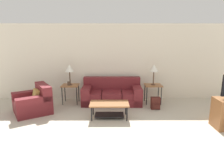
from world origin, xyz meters
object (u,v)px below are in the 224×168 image
side_table_right (153,87)px  table_lamp_left (69,69)px  backpack (155,103)px  couch (112,94)px  armchair (34,103)px  table_lamp_right (154,69)px  coffee_table (109,107)px  side_table_left (70,87)px

side_table_right → table_lamp_left: table_lamp_left is taller
side_table_right → backpack: bearing=-93.4°
couch → armchair: 2.43m
side_table_right → table_lamp_right: 0.60m
side_table_right → coffee_table: bearing=-138.7°
side_table_left → table_lamp_right: size_ratio=0.94×
side_table_right → couch: bearing=178.9°
couch → table_lamp_left: table_lamp_left is taller
table_lamp_left → table_lamp_right: bearing=0.0°
armchair → table_lamp_right: size_ratio=2.05×
side_table_right → armchair: bearing=-167.3°
couch → side_table_right: 1.39m
side_table_left → table_lamp_right: table_lamp_right is taller
side_table_left → table_lamp_left: bearing=-90.0°
side_table_left → side_table_right: 2.73m
coffee_table → table_lamp_right: size_ratio=1.58×
side_table_right → table_lamp_left: 2.79m
side_table_right → table_lamp_right: table_lamp_right is taller
table_lamp_right → coffee_table: bearing=-138.7°
side_table_right → side_table_left: bearing=180.0°
coffee_table → side_table_left: (-1.29, 1.26, 0.25)m
table_lamp_right → backpack: (-0.04, -0.59, -0.98)m
couch → backpack: 1.47m
table_lamp_right → backpack: 1.14m
armchair → table_lamp_left: size_ratio=2.05×
couch → table_lamp_right: size_ratio=2.92×
coffee_table → side_table_right: size_ratio=1.68×
armchair → table_lamp_right: table_lamp_right is taller
coffee_table → table_lamp_right: bearing=41.3°
armchair → side_table_right: 3.74m
coffee_table → side_table_right: side_table_right is taller
table_lamp_left → armchair: bearing=-138.0°
table_lamp_right → backpack: table_lamp_right is taller
side_table_left → backpack: (2.69, -0.59, -0.38)m
couch → side_table_left: size_ratio=3.09×
backpack → table_lamp_right: bearing=86.6°
coffee_table → table_lamp_left: table_lamp_left is taller
armchair → coffee_table: bearing=-11.1°
side_table_left → side_table_right: bearing=0.0°
couch → side_table_right: size_ratio=3.09×
armchair → table_lamp_left: table_lamp_left is taller
armchair → table_lamp_right: bearing=12.7°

